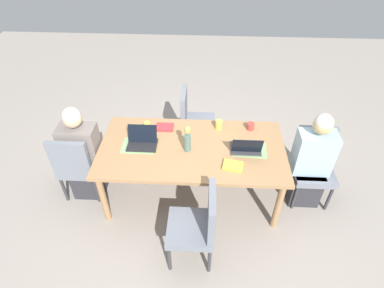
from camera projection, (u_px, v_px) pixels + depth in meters
ground_plane at (192, 192)px, 3.86m from camera, size 10.00×10.00×0.00m
dining_table at (192, 152)px, 3.44m from camera, size 2.01×1.03×0.72m
chair_head_left_left_near at (77, 163)px, 3.52m from camera, size 0.44×0.44×0.90m
person_head_left_left_near at (84, 157)px, 3.56m from camera, size 0.40×0.36×1.19m
chair_head_right_left_mid at (313, 162)px, 3.55m from camera, size 0.44×0.44×0.90m
person_head_right_left_mid at (310, 164)px, 3.48m from camera, size 0.40×0.36×1.19m
chair_near_left_far at (198, 223)px, 2.92m from camera, size 0.44×0.44×0.90m
chair_far_right_near at (193, 118)px, 4.18m from camera, size 0.44×0.44×0.90m
flower_vase at (187, 139)px, 3.27m from camera, size 0.08×0.08×0.31m
placemat_head_left_left_near at (139, 146)px, 3.41m from camera, size 0.36×0.26×0.00m
placemat_head_right_left_mid at (249, 149)px, 3.37m from camera, size 0.38×0.28×0.00m
laptop_head_left_left_near at (142, 142)px, 3.40m from camera, size 0.32×0.22×0.21m
laptop_head_right_left_mid at (246, 148)px, 3.32m from camera, size 0.32×0.22×0.21m
coffee_mug_near_left at (250, 126)px, 3.61m from camera, size 0.08×0.08×0.08m
coffee_mug_near_right at (147, 125)px, 3.63m from camera, size 0.08×0.08×0.08m
coffee_mug_centre_left at (219, 125)px, 3.62m from camera, size 0.08×0.08×0.11m
book_red_cover at (165, 127)px, 3.64m from camera, size 0.20×0.14×0.03m
book_blue_cover at (233, 166)px, 3.16m from camera, size 0.22×0.17×0.03m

